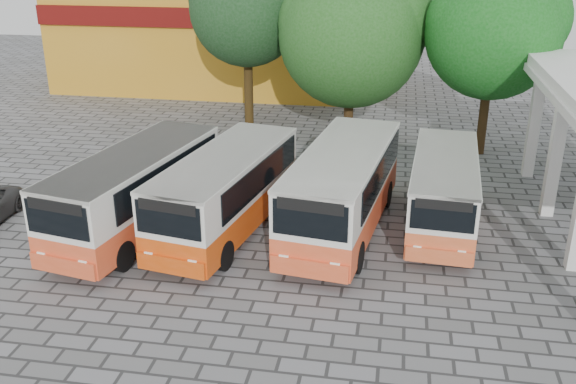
% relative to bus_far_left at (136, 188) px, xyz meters
% --- Properties ---
extents(ground, '(90.00, 90.00, 0.00)m').
position_rel_bus_far_left_xyz_m(ground, '(7.00, -2.03, -1.72)').
color(ground, '#5D5D5D').
rests_on(ground, ground).
extents(shophouse_block, '(20.40, 10.40, 8.30)m').
position_rel_bus_far_left_xyz_m(shophouse_block, '(-4.00, 23.96, 2.45)').
color(shophouse_block, '#BE811A').
rests_on(shophouse_block, ground).
extents(bus_far_left, '(3.98, 8.59, 2.97)m').
position_rel_bus_far_left_xyz_m(bus_far_left, '(0.00, 0.00, 0.00)').
color(bus_far_left, '#DD4C24').
rests_on(bus_far_left, ground).
extents(bus_centre_left, '(3.83, 8.43, 2.92)m').
position_rel_bus_far_left_xyz_m(bus_centre_left, '(3.16, 0.55, -0.03)').
color(bus_centre_left, '#D04409').
rests_on(bus_centre_left, ground).
extents(bus_centre_right, '(3.74, 8.84, 3.08)m').
position_rel_bus_far_left_xyz_m(bus_centre_right, '(7.22, 1.24, 0.07)').
color(bus_centre_right, '#E14E25').
rests_on(bus_centre_right, ground).
extents(bus_far_right, '(2.72, 7.47, 2.64)m').
position_rel_bus_far_left_xyz_m(bus_far_right, '(10.78, 2.35, -0.19)').
color(bus_far_right, '#D9592B').
rests_on(bus_far_right, ground).
extents(tree_left, '(6.40, 6.09, 9.36)m').
position_rel_bus_far_left_xyz_m(tree_left, '(0.83, 14.42, 4.79)').
color(tree_left, '#3E2C11').
rests_on(tree_left, ground).
extents(tree_middle, '(7.61, 7.24, 9.00)m').
position_rel_bus_far_left_xyz_m(tree_middle, '(6.57, 12.58, 3.90)').
color(tree_middle, '#3E2913').
rests_on(tree_middle, ground).
extents(tree_right, '(6.51, 6.20, 8.94)m').
position_rel_bus_far_left_xyz_m(tree_right, '(13.14, 11.31, 4.33)').
color(tree_right, '#3F2C15').
rests_on(tree_right, ground).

